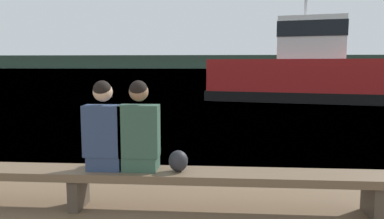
# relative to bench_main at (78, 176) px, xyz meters

# --- Properties ---
(water_surface) EXTENTS (240.00, 240.00, 0.00)m
(water_surface) POSITION_rel_bench_main_xyz_m (-0.06, 121.92, -0.39)
(water_surface) COLOR teal
(water_surface) RESTS_ON ground
(far_shoreline) EXTENTS (600.00, 12.00, 5.87)m
(far_shoreline) POSITION_rel_bench_main_xyz_m (-0.06, 168.68, 2.55)
(far_shoreline) COLOR #2D3D2D
(far_shoreline) RESTS_ON ground
(bench_main) EXTENTS (7.32, 0.47, 0.47)m
(bench_main) POSITION_rel_bench_main_xyz_m (0.00, 0.00, 0.00)
(bench_main) COLOR brown
(bench_main) RESTS_ON ground
(person_left) EXTENTS (0.45, 0.36, 1.04)m
(person_left) POSITION_rel_bench_main_xyz_m (0.33, -0.01, 0.55)
(person_left) COLOR navy
(person_left) RESTS_ON bench_main
(person_right) EXTENTS (0.45, 0.36, 1.04)m
(person_right) POSITION_rel_bench_main_xyz_m (0.74, -0.01, 0.55)
(person_right) COLOR #2D4C3D
(person_right) RESTS_ON bench_main
(shopping_bag) EXTENTS (0.22, 0.19, 0.24)m
(shopping_bag) POSITION_rel_bench_main_xyz_m (1.19, -0.01, 0.20)
(shopping_bag) COLOR #232328
(shopping_bag) RESTS_ON bench_main
(tugboat_red) EXTENTS (8.94, 4.80, 6.75)m
(tugboat_red) POSITION_rel_bench_main_xyz_m (5.47, 13.64, 0.83)
(tugboat_red) COLOR #A81919
(tugboat_red) RESTS_ON water_surface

